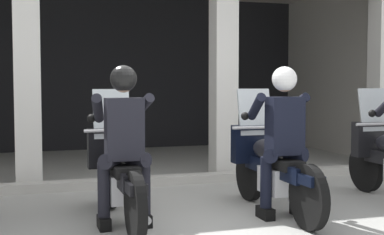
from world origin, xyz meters
TOP-DOWN VIEW (x-y plane):
  - ground_plane at (0.00, 3.00)m, footprint 80.00×80.00m
  - station_building at (-0.26, 4.79)m, footprint 9.70×4.50m
  - kerb_strip at (-0.26, 2.01)m, footprint 9.20×0.24m
  - motorcycle_center_left at (-0.83, 0.26)m, footprint 0.62×2.04m
  - police_officer_center_left at (-0.83, -0.02)m, footprint 0.63×0.61m
  - motorcycle_center_right at (0.83, 0.15)m, footprint 0.62×2.04m
  - police_officer_center_right at (0.83, -0.14)m, footprint 0.63×0.61m

SIDE VIEW (x-z plane):
  - ground_plane at x=0.00m, z-range 0.00..0.00m
  - kerb_strip at x=-0.26m, z-range 0.00..0.12m
  - motorcycle_center_left at x=-0.83m, z-range -0.17..1.17m
  - motorcycle_center_right at x=0.83m, z-range -0.17..1.17m
  - police_officer_center_left at x=-0.83m, z-range 0.15..1.73m
  - police_officer_center_right at x=0.83m, z-range 0.15..1.73m
  - station_building at x=-0.26m, z-range 0.44..3.89m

